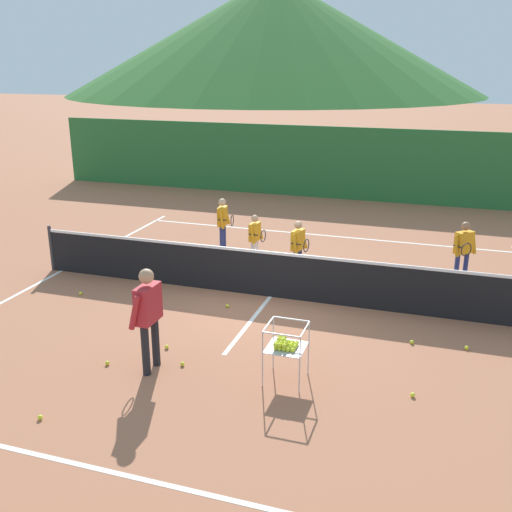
{
  "coord_description": "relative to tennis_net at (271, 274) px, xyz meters",
  "views": [
    {
      "loc": [
        3.21,
        -10.76,
        4.62
      ],
      "look_at": [
        0.01,
        -0.97,
        1.19
      ],
      "focal_mm": 41.53,
      "sensor_mm": 36.0,
      "label": 1
    }
  ],
  "objects": [
    {
      "name": "ground_plane",
      "position": [
        0.0,
        0.0,
        -0.5
      ],
      "size": [
        120.0,
        120.0,
        0.0
      ],
      "primitive_type": "plane",
      "color": "#A86647"
    },
    {
      "name": "line_baseline_near",
      "position": [
        0.0,
        -5.78,
        -0.5
      ],
      "size": [
        10.03,
        0.08,
        0.01
      ],
      "primitive_type": "cube",
      "color": "white",
      "rests_on": "ground"
    },
    {
      "name": "line_baseline_far",
      "position": [
        0.0,
        4.7,
        -0.5
      ],
      "size": [
        10.03,
        0.08,
        0.01
      ],
      "primitive_type": "cube",
      "color": "white",
      "rests_on": "ground"
    },
    {
      "name": "line_sideline_west",
      "position": [
        -5.01,
        0.0,
        -0.5
      ],
      "size": [
        0.08,
        10.48,
        0.01
      ],
      "primitive_type": "cube",
      "color": "white",
      "rests_on": "ground"
    },
    {
      "name": "line_service_center",
      "position": [
        0.0,
        0.0,
        -0.5
      ],
      "size": [
        0.08,
        5.31,
        0.01
      ],
      "primitive_type": "cube",
      "color": "white",
      "rests_on": "ground"
    },
    {
      "name": "tennis_net",
      "position": [
        0.0,
        0.0,
        0.0
      ],
      "size": [
        10.54,
        0.08,
        1.05
      ],
      "color": "#333338",
      "rests_on": "ground"
    },
    {
      "name": "instructor",
      "position": [
        -0.91,
        -3.44,
        0.5
      ],
      "size": [
        0.43,
        0.76,
        1.67
      ],
      "color": "black",
      "rests_on": "ground"
    },
    {
      "name": "student_0",
      "position": [
        -2.02,
        2.56,
        0.31
      ],
      "size": [
        0.48,
        0.61,
        1.35
      ],
      "color": "navy",
      "rests_on": "ground"
    },
    {
      "name": "student_1",
      "position": [
        -0.92,
        1.8,
        0.23
      ],
      "size": [
        0.4,
        0.62,
        1.2
      ],
      "color": "silver",
      "rests_on": "ground"
    },
    {
      "name": "student_2",
      "position": [
        0.24,
        1.3,
        0.27
      ],
      "size": [
        0.41,
        0.67,
        1.29
      ],
      "color": "navy",
      "rests_on": "ground"
    },
    {
      "name": "student_3",
      "position": [
        3.69,
        2.04,
        0.32
      ],
      "size": [
        0.51,
        0.7,
        1.37
      ],
      "color": "navy",
      "rests_on": "ground"
    },
    {
      "name": "ball_cart",
      "position": [
        1.16,
        -3.11,
        0.09
      ],
      "size": [
        0.58,
        0.58,
        0.9
      ],
      "color": "#B7B7BC",
      "rests_on": "ground"
    },
    {
      "name": "tennis_ball_0",
      "position": [
        -3.75,
        -1.12,
        -0.47
      ],
      "size": [
        0.07,
        0.07,
        0.07
      ],
      "primitive_type": "sphere",
      "color": "yellow",
      "rests_on": "ground"
    },
    {
      "name": "tennis_ball_1",
      "position": [
        3.8,
        -1.21,
        -0.47
      ],
      "size": [
        0.07,
        0.07,
        0.07
      ],
      "primitive_type": "sphere",
      "color": "yellow",
      "rests_on": "ground"
    },
    {
      "name": "tennis_ball_2",
      "position": [
        -0.64,
        -0.8,
        -0.47
      ],
      "size": [
        0.07,
        0.07,
        0.07
      ],
      "primitive_type": "sphere",
      "color": "yellow",
      "rests_on": "ground"
    },
    {
      "name": "tennis_ball_3",
      "position": [
        3.04,
        -2.99,
        -0.47
      ],
      "size": [
        0.07,
        0.07,
        0.07
      ],
      "primitive_type": "sphere",
      "color": "yellow",
      "rests_on": "ground"
    },
    {
      "name": "tennis_ball_5",
      "position": [
        -1.7,
        -5.14,
        -0.47
      ],
      "size": [
        0.07,
        0.07,
        0.07
      ],
      "primitive_type": "sphere",
      "color": "yellow",
      "rests_on": "ground"
    },
    {
      "name": "tennis_ball_6",
      "position": [
        -0.49,
        -3.19,
        -0.47
      ],
      "size": [
        0.07,
        0.07,
        0.07
      ],
      "primitive_type": "sphere",
      "color": "yellow",
      "rests_on": "ground"
    },
    {
      "name": "tennis_ball_7",
      "position": [
        -0.99,
        -2.74,
        -0.47
      ],
      "size": [
        0.07,
        0.07,
        0.07
      ],
      "primitive_type": "sphere",
      "color": "yellow",
      "rests_on": "ground"
    },
    {
      "name": "tennis_ball_9",
      "position": [
        -1.64,
        -3.54,
        -0.47
      ],
      "size": [
        0.07,
        0.07,
        0.07
      ],
      "primitive_type": "sphere",
      "color": "yellow",
      "rests_on": "ground"
    },
    {
      "name": "tennis_ball_11",
      "position": [
        2.91,
        -1.27,
        -0.47
      ],
      "size": [
        0.07,
        0.07,
        0.07
      ],
      "primitive_type": "sphere",
      "color": "yellow",
      "rests_on": "ground"
    },
    {
      "name": "windscreen_fence",
      "position": [
        0.0,
        9.33,
        0.73
      ],
      "size": [
        22.06,
        0.08,
        2.46
      ],
      "primitive_type": "cube",
      "color": "#286B33",
      "rests_on": "ground"
    },
    {
      "name": "hill_0",
      "position": [
        -20.97,
        71.42,
        7.12
      ],
      "size": [
        56.38,
        56.38,
        15.25
      ],
      "primitive_type": "cone",
      "color": "#2D6628",
      "rests_on": "ground"
    }
  ]
}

